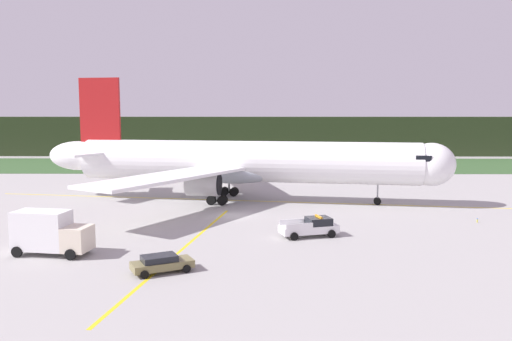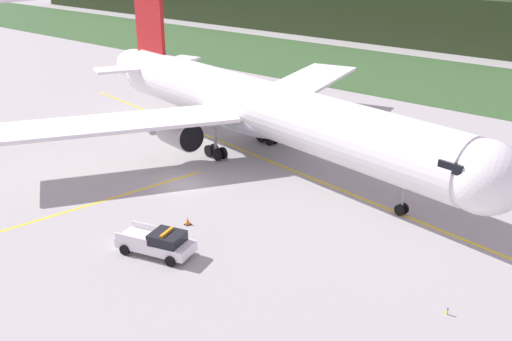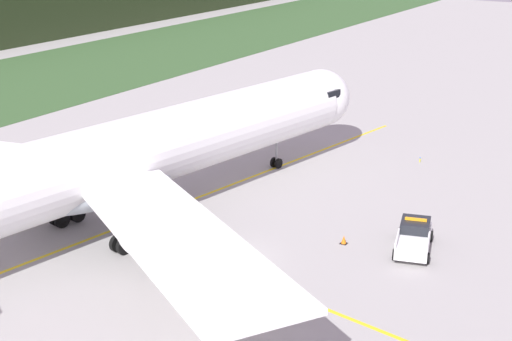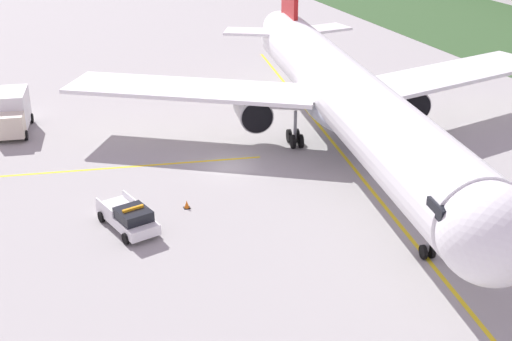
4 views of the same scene
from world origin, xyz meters
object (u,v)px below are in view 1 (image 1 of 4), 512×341
at_px(airliner, 242,162).
at_px(staff_car, 161,263).
at_px(catering_truck, 50,232).
at_px(apron_cone, 290,223).
at_px(ops_pickup_truck, 311,227).

distance_m(airliner, staff_car, 31.06).
relative_size(airliner, catering_truck, 8.17).
relative_size(staff_car, apron_cone, 8.06).
bearing_deg(airliner, staff_car, -99.11).
bearing_deg(catering_truck, apron_cone, 27.91).
relative_size(catering_truck, apron_cone, 11.09).
distance_m(catering_truck, staff_car, 11.13).
bearing_deg(ops_pickup_truck, airliner, 110.36).
distance_m(airliner, apron_cone, 16.62).
bearing_deg(apron_cone, staff_car, -123.85).
bearing_deg(ops_pickup_truck, apron_cone, 111.31).
xyz_separation_m(catering_truck, staff_car, (10.06, -4.60, -1.19)).
xyz_separation_m(airliner, staff_car, (-4.87, -30.36, -4.36)).
relative_size(airliner, apron_cone, 90.66).
bearing_deg(staff_car, ops_pickup_truck, 42.46).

